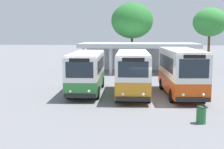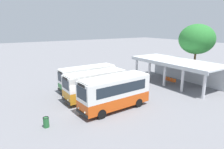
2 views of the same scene
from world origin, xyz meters
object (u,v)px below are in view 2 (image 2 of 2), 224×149
at_px(waiting_chair_fourth_seat, 174,81).
at_px(city_bus_middle_cream, 115,91).
at_px(waiting_chair_end_by_column, 165,79).
at_px(litter_bin_apron, 46,122).
at_px(city_bus_nearest_orange, 88,77).
at_px(city_bus_second_in_row, 95,84).
at_px(waiting_chair_middle_seat, 171,80).
at_px(waiting_chair_second_from_end, 168,80).

bearing_deg(waiting_chair_fourth_seat, city_bus_middle_cream, -78.11).
height_order(city_bus_middle_cream, waiting_chair_end_by_column, city_bus_middle_cream).
distance_m(city_bus_middle_cream, litter_bin_apron, 7.02).
relative_size(city_bus_nearest_orange, city_bus_second_in_row, 1.04).
height_order(city_bus_second_in_row, litter_bin_apron, city_bus_second_in_row).
relative_size(city_bus_nearest_orange, waiting_chair_middle_seat, 8.76).
relative_size(city_bus_second_in_row, waiting_chair_second_from_end, 8.45).
distance_m(city_bus_nearest_orange, city_bus_middle_cream, 7.09).
relative_size(city_bus_nearest_orange, waiting_chair_end_by_column, 8.76).
bearing_deg(litter_bin_apron, city_bus_middle_cream, 90.23).
height_order(city_bus_nearest_orange, litter_bin_apron, city_bus_nearest_orange).
relative_size(city_bus_second_in_row, waiting_chair_fourth_seat, 8.45).
bearing_deg(waiting_chair_middle_seat, city_bus_second_in_row, -92.29).
height_order(city_bus_second_in_row, waiting_chair_fourth_seat, city_bus_second_in_row).
bearing_deg(waiting_chair_end_by_column, city_bus_middle_cream, -70.63).
xyz_separation_m(city_bus_second_in_row, waiting_chair_second_from_end, (-0.07, 12.12, -1.26)).
distance_m(city_bus_nearest_orange, waiting_chair_end_by_column, 11.74).
relative_size(city_bus_nearest_orange, waiting_chair_fourth_seat, 8.76).
distance_m(waiting_chair_end_by_column, waiting_chair_middle_seat, 1.11).
relative_size(city_bus_nearest_orange, waiting_chair_second_from_end, 8.76).
distance_m(waiting_chair_middle_seat, waiting_chair_fourth_seat, 0.56).
xyz_separation_m(waiting_chair_second_from_end, waiting_chair_middle_seat, (0.56, 0.01, 0.00)).
xyz_separation_m(waiting_chair_end_by_column, waiting_chair_fourth_seat, (1.67, 0.01, 0.00)).
bearing_deg(waiting_chair_fourth_seat, city_bus_nearest_orange, -111.99).
xyz_separation_m(city_bus_nearest_orange, waiting_chair_second_from_end, (3.46, 11.33, -1.20)).
distance_m(city_bus_middle_cream, waiting_chair_second_from_end, 12.46).
xyz_separation_m(city_bus_nearest_orange, city_bus_second_in_row, (3.53, -0.79, 0.06)).
relative_size(waiting_chair_end_by_column, litter_bin_apron, 0.96).
xyz_separation_m(city_bus_nearest_orange, waiting_chair_middle_seat, (4.02, 11.34, -1.20)).
height_order(city_bus_second_in_row, waiting_chair_middle_seat, city_bus_second_in_row).
bearing_deg(city_bus_nearest_orange, litter_bin_apron, -46.19).
xyz_separation_m(city_bus_nearest_orange, litter_bin_apron, (7.09, -7.39, -1.27)).
height_order(waiting_chair_end_by_column, waiting_chair_middle_seat, same).
bearing_deg(waiting_chair_fourth_seat, city_bus_second_in_row, -94.91).
bearing_deg(waiting_chair_second_from_end, litter_bin_apron, -79.03).
bearing_deg(city_bus_nearest_orange, waiting_chair_fourth_seat, 68.01).
bearing_deg(city_bus_middle_cream, litter_bin_apron, -89.77).
distance_m(city_bus_second_in_row, waiting_chair_middle_seat, 12.21).
relative_size(city_bus_nearest_orange, city_bus_middle_cream, 0.99).
xyz_separation_m(waiting_chair_middle_seat, litter_bin_apron, (3.08, -18.73, -0.07)).
height_order(city_bus_middle_cream, waiting_chair_second_from_end, city_bus_middle_cream).
xyz_separation_m(city_bus_second_in_row, waiting_chair_end_by_column, (-0.63, 12.10, -1.26)).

